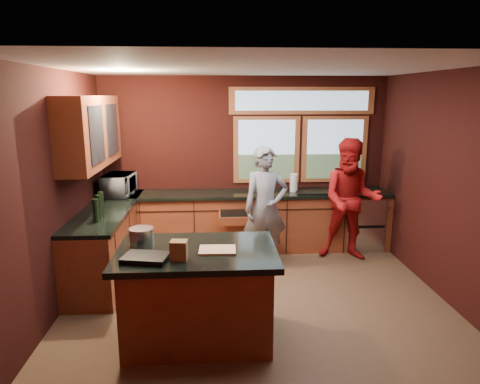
{
  "coord_description": "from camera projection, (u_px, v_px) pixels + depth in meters",
  "views": [
    {
      "loc": [
        -0.49,
        -4.77,
        2.41
      ],
      "look_at": [
        -0.17,
        0.4,
        1.23
      ],
      "focal_mm": 32.0,
      "sensor_mm": 36.0,
      "label": 1
    }
  ],
  "objects": [
    {
      "name": "floor",
      "position": [
        256.0,
        297.0,
        5.21
      ],
      "size": [
        4.5,
        4.5,
        0.0
      ],
      "primitive_type": "plane",
      "color": "brown",
      "rests_on": "ground"
    },
    {
      "name": "room_shell",
      "position": [
        205.0,
        147.0,
        5.09
      ],
      "size": [
        4.52,
        4.02,
        2.71
      ],
      "color": "black",
      "rests_on": "ground"
    },
    {
      "name": "back_counter",
      "position": [
        258.0,
        221.0,
        6.77
      ],
      "size": [
        4.5,
        0.64,
        0.93
      ],
      "color": "maroon",
      "rests_on": "floor"
    },
    {
      "name": "left_counter",
      "position": [
        108.0,
        241.0,
        5.82
      ],
      "size": [
        0.64,
        2.3,
        0.93
      ],
      "color": "maroon",
      "rests_on": "floor"
    },
    {
      "name": "island",
      "position": [
        198.0,
        294.0,
        4.25
      ],
      "size": [
        1.55,
        1.05,
        0.95
      ],
      "color": "maroon",
      "rests_on": "floor"
    },
    {
      "name": "person_grey",
      "position": [
        266.0,
        208.0,
        5.96
      ],
      "size": [
        0.69,
        0.5,
        1.73
      ],
      "primitive_type": "imported",
      "rotation": [
        0.0,
        0.0,
        0.15
      ],
      "color": "slate",
      "rests_on": "floor"
    },
    {
      "name": "person_red",
      "position": [
        351.0,
        200.0,
        6.28
      ],
      "size": [
        1.02,
        0.88,
        1.81
      ],
      "primitive_type": "imported",
      "rotation": [
        0.0,
        0.0,
        -0.25
      ],
      "color": "#A71313",
      "rests_on": "floor"
    },
    {
      "name": "microwave",
      "position": [
        119.0,
        185.0,
        6.41
      ],
      "size": [
        0.45,
        0.62,
        0.32
      ],
      "primitive_type": "imported",
      "rotation": [
        0.0,
        0.0,
        1.47
      ],
      "color": "#999999",
      "rests_on": "left_counter"
    },
    {
      "name": "potted_plant",
      "position": [
        344.0,
        179.0,
        6.76
      ],
      "size": [
        0.34,
        0.29,
        0.37
      ],
      "primitive_type": "imported",
      "color": "#999999",
      "rests_on": "back_counter"
    },
    {
      "name": "paper_towel",
      "position": [
        294.0,
        183.0,
        6.67
      ],
      "size": [
        0.12,
        0.12,
        0.28
      ],
      "primitive_type": "cylinder",
      "color": "silver",
      "rests_on": "back_counter"
    },
    {
      "name": "cutting_board",
      "position": [
        217.0,
        250.0,
        4.11
      ],
      "size": [
        0.36,
        0.26,
        0.02
      ],
      "primitive_type": "cube",
      "rotation": [
        0.0,
        0.0,
        -0.04
      ],
      "color": "tan",
      "rests_on": "island"
    },
    {
      "name": "stock_pot",
      "position": [
        142.0,
        237.0,
        4.24
      ],
      "size": [
        0.24,
        0.24,
        0.18
      ],
      "primitive_type": "cylinder",
      "color": "silver",
      "rests_on": "island"
    },
    {
      "name": "paper_bag",
      "position": [
        179.0,
        250.0,
        3.88
      ],
      "size": [
        0.16,
        0.13,
        0.18
      ],
      "primitive_type": "cube",
      "rotation": [
        0.0,
        0.0,
        -0.1
      ],
      "color": "brown",
      "rests_on": "island"
    },
    {
      "name": "black_tray",
      "position": [
        146.0,
        258.0,
        3.87
      ],
      "size": [
        0.45,
        0.35,
        0.05
      ],
      "primitive_type": "cube",
      "rotation": [
        0.0,
        0.0,
        -0.19
      ],
      "color": "black",
      "rests_on": "island"
    }
  ]
}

